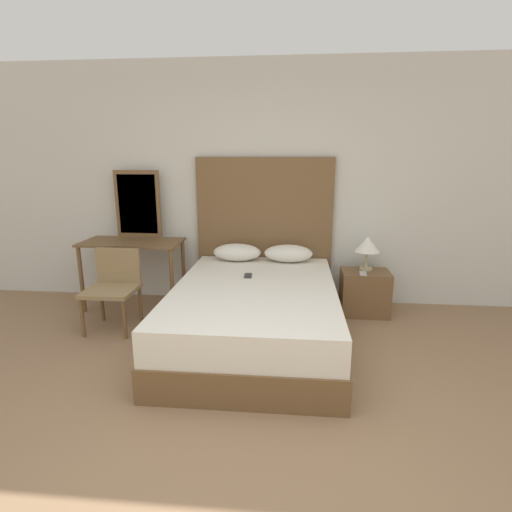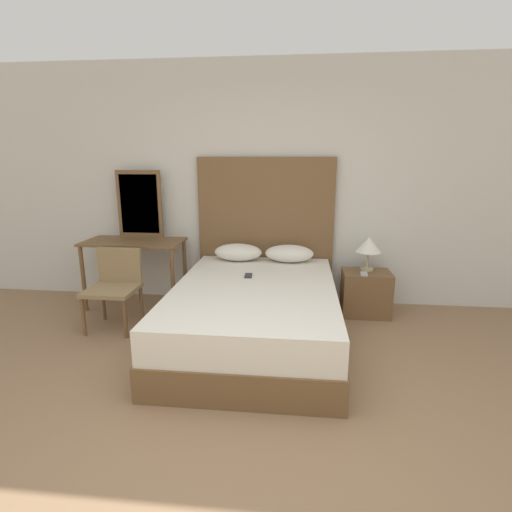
{
  "view_description": "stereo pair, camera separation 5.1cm",
  "coord_description": "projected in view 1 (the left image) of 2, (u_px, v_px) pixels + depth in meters",
  "views": [
    {
      "loc": [
        0.22,
        -1.76,
        1.67
      ],
      "look_at": [
        -0.11,
        1.75,
        0.79
      ],
      "focal_mm": 28.0,
      "sensor_mm": 36.0,
      "label": 1
    },
    {
      "loc": [
        0.27,
        -1.75,
        1.67
      ],
      "look_at": [
        -0.11,
        1.75,
        0.79
      ],
      "focal_mm": 28.0,
      "sensor_mm": 36.0,
      "label": 2
    }
  ],
  "objects": [
    {
      "name": "vanity_mirror",
      "position": [
        138.0,
        204.0,
        4.56
      ],
      "size": [
        0.52,
        0.03,
        0.76
      ],
      "color": "brown",
      "rests_on": "vanity_desk"
    },
    {
      "name": "table_lamp",
      "position": [
        367.0,
        245.0,
        4.27
      ],
      "size": [
        0.27,
        0.27,
        0.36
      ],
      "color": "tan",
      "rests_on": "nightstand"
    },
    {
      "name": "wall_back",
      "position": [
        275.0,
        186.0,
        4.52
      ],
      "size": [
        10.0,
        0.06,
        2.7
      ],
      "color": "silver",
      "rests_on": "ground_plane"
    },
    {
      "name": "vanity_desk",
      "position": [
        133.0,
        251.0,
        4.45
      ],
      "size": [
        1.09,
        0.54,
        0.76
      ],
      "color": "brown",
      "rests_on": "ground_plane"
    },
    {
      "name": "pillow_right",
      "position": [
        288.0,
        253.0,
        4.39
      ],
      "size": [
        0.53,
        0.3,
        0.19
      ],
      "color": "silver",
      "rests_on": "bed"
    },
    {
      "name": "chair",
      "position": [
        114.0,
        283.0,
        3.94
      ],
      "size": [
        0.47,
        0.46,
        0.78
      ],
      "color": "olive",
      "rests_on": "ground_plane"
    },
    {
      "name": "nightstand",
      "position": [
        364.0,
        293.0,
        4.32
      ],
      "size": [
        0.5,
        0.38,
        0.48
      ],
      "color": "brown",
      "rests_on": "ground_plane"
    },
    {
      "name": "pillow_left",
      "position": [
        237.0,
        252.0,
        4.44
      ],
      "size": [
        0.53,
        0.3,
        0.19
      ],
      "color": "silver",
      "rests_on": "bed"
    },
    {
      "name": "phone_on_nightstand",
      "position": [
        363.0,
        273.0,
        4.18
      ],
      "size": [
        0.09,
        0.16,
        0.01
      ],
      "color": "#B7B7BC",
      "rests_on": "nightstand"
    },
    {
      "name": "headboard",
      "position": [
        264.0,
        231.0,
        4.58
      ],
      "size": [
        1.54,
        0.05,
        1.67
      ],
      "color": "brown",
      "rests_on": "ground_plane"
    },
    {
      "name": "bed",
      "position": [
        255.0,
        314.0,
        3.66
      ],
      "size": [
        1.47,
        2.15,
        0.54
      ],
      "color": "brown",
      "rests_on": "ground_plane"
    },
    {
      "name": "phone_on_bed",
      "position": [
        248.0,
        276.0,
        3.88
      ],
      "size": [
        0.08,
        0.15,
        0.01
      ],
      "color": "#232328",
      "rests_on": "bed"
    },
    {
      "name": "ground_plane",
      "position": [
        246.0,
        480.0,
        2.12
      ],
      "size": [
        16.0,
        16.0,
        0.0
      ],
      "primitive_type": "plane",
      "color": "#8C6B4C"
    }
  ]
}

